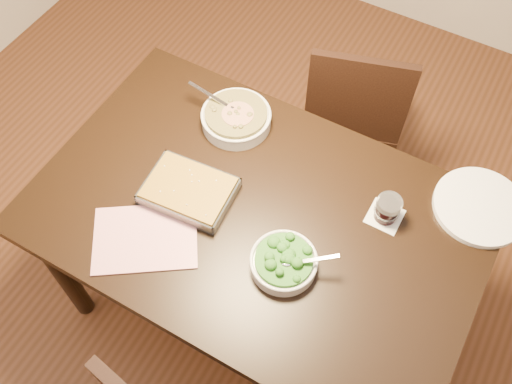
{
  "coord_description": "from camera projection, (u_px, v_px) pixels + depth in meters",
  "views": [
    {
      "loc": [
        0.44,
        -0.79,
        2.29
      ],
      "look_at": [
        -0.03,
        0.04,
        0.8
      ],
      "focal_mm": 40.0,
      "sensor_mm": 36.0,
      "label": 1
    }
  ],
  "objects": [
    {
      "name": "ground",
      "position": [
        257.0,
        303.0,
        2.42
      ],
      "size": [
        4.0,
        4.0,
        0.0
      ],
      "primitive_type": "plane",
      "color": "#462614",
      "rests_on": "ground"
    },
    {
      "name": "table",
      "position": [
        257.0,
        228.0,
        1.86
      ],
      "size": [
        1.4,
        0.9,
        0.75
      ],
      "color": "black",
      "rests_on": "ground"
    },
    {
      "name": "broccoli_bowl",
      "position": [
        284.0,
        262.0,
        1.66
      ],
      "size": [
        0.21,
        0.2,
        0.08
      ],
      "color": "silver",
      "rests_on": "table"
    },
    {
      "name": "dinner_plate",
      "position": [
        480.0,
        207.0,
        1.79
      ],
      "size": [
        0.29,
        0.29,
        0.02
      ],
      "primitive_type": "cylinder",
      "color": "white",
      "rests_on": "table"
    },
    {
      "name": "baking_dish",
      "position": [
        189.0,
        191.0,
        1.8
      ],
      "size": [
        0.29,
        0.23,
        0.05
      ],
      "rotation": [
        0.0,
        0.0,
        0.09
      ],
      "color": "silver",
      "rests_on": "table"
    },
    {
      "name": "chair_far",
      "position": [
        355.0,
        107.0,
        2.39
      ],
      "size": [
        0.49,
        0.49,
        0.84
      ],
      "rotation": [
        0.0,
        0.0,
        3.44
      ],
      "color": "black",
      "rests_on": "ground"
    },
    {
      "name": "magazine_a",
      "position": [
        145.0,
        238.0,
        1.73
      ],
      "size": [
        0.39,
        0.37,
        0.01
      ],
      "primitive_type": "cube",
      "rotation": [
        0.0,
        0.0,
        0.59
      ],
      "color": "#C6385B",
      "rests_on": "table"
    },
    {
      "name": "wine_tumbler",
      "position": [
        388.0,
        209.0,
        1.74
      ],
      "size": [
        0.08,
        0.08,
        0.09
      ],
      "color": "black",
      "rests_on": "coaster"
    },
    {
      "name": "stew_bowl",
      "position": [
        236.0,
        118.0,
        1.95
      ],
      "size": [
        0.27,
        0.24,
        0.09
      ],
      "color": "silver",
      "rests_on": "table"
    },
    {
      "name": "coaster",
      "position": [
        385.0,
        216.0,
        1.78
      ],
      "size": [
        0.1,
        0.1,
        0.0
      ],
      "primitive_type": "cube",
      "color": "white",
      "rests_on": "table"
    }
  ]
}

